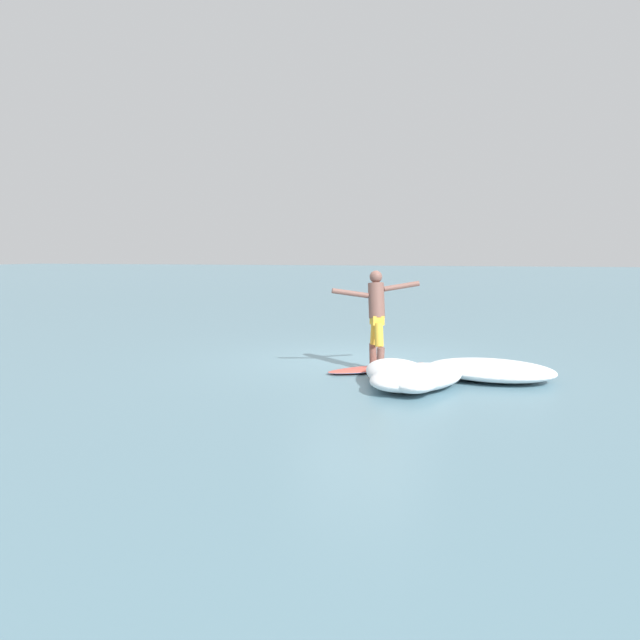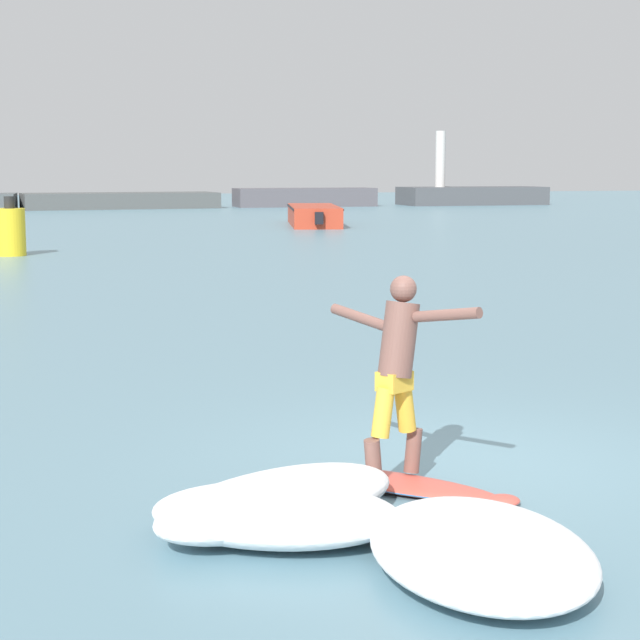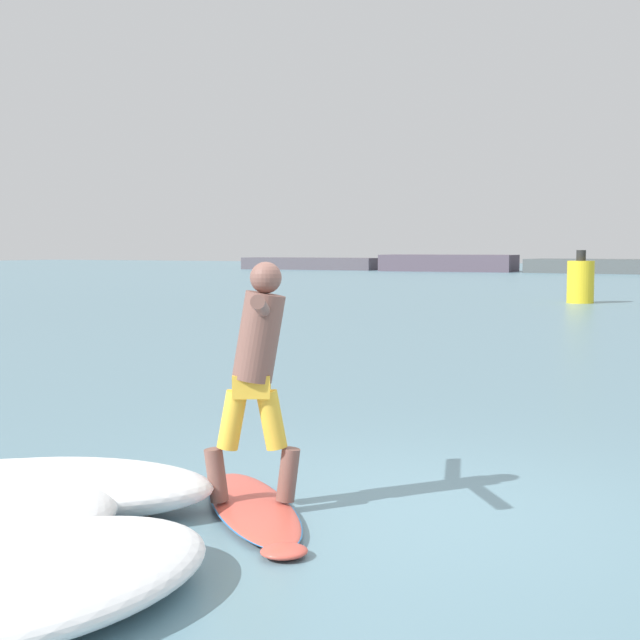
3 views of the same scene
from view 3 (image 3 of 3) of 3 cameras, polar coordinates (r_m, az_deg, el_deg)
ground_plane at (r=6.48m, az=5.49°, el=-12.03°), size 200.00×200.00×0.00m
surfboard at (r=6.38m, az=-4.28°, el=-11.91°), size 1.70×1.77×0.21m
surfer at (r=6.20m, az=-4.02°, el=-2.74°), size 0.83×1.42×1.69m
channel_marker_buoy at (r=31.23m, az=16.33°, el=2.40°), size 0.89×0.89×1.78m
wave_foam_at_tail at (r=6.55m, az=-16.21°, el=-10.29°), size 2.35×1.84×0.38m
wave_foam_at_nose at (r=5.00m, az=-17.81°, el=-15.46°), size 1.70×2.26×0.31m
wave_foam_beside at (r=6.43m, az=-18.47°, el=-10.68°), size 2.11×1.78×0.36m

